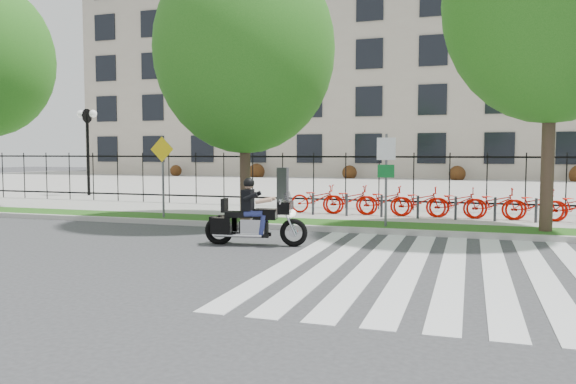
% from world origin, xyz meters
% --- Properties ---
extents(ground, '(120.00, 120.00, 0.00)m').
position_xyz_m(ground, '(0.00, 0.00, 0.00)').
color(ground, '#333335').
rests_on(ground, ground).
extents(curb, '(60.00, 0.20, 0.15)m').
position_xyz_m(curb, '(0.00, 4.10, 0.07)').
color(curb, '#A7A49D').
rests_on(curb, ground).
extents(grass_verge, '(60.00, 1.50, 0.15)m').
position_xyz_m(grass_verge, '(0.00, 4.95, 0.07)').
color(grass_verge, '#1F5114').
rests_on(grass_verge, ground).
extents(sidewalk, '(60.00, 3.50, 0.15)m').
position_xyz_m(sidewalk, '(0.00, 7.45, 0.07)').
color(sidewalk, '#A09F96').
rests_on(sidewalk, ground).
extents(plaza, '(80.00, 34.00, 0.10)m').
position_xyz_m(plaza, '(0.00, 25.00, 0.05)').
color(plaza, '#A09F96').
rests_on(plaza, ground).
extents(crosswalk_stripes, '(5.70, 8.00, 0.01)m').
position_xyz_m(crosswalk_stripes, '(4.83, 0.00, 0.01)').
color(crosswalk_stripes, silver).
rests_on(crosswalk_stripes, ground).
extents(iron_fence, '(30.00, 0.06, 2.00)m').
position_xyz_m(iron_fence, '(0.00, 9.20, 1.15)').
color(iron_fence, black).
rests_on(iron_fence, sidewalk).
extents(office_building, '(60.00, 21.90, 20.15)m').
position_xyz_m(office_building, '(0.00, 44.92, 9.97)').
color(office_building, '#AB9C8A').
rests_on(office_building, ground).
extents(lamp_post_left, '(1.06, 0.70, 4.25)m').
position_xyz_m(lamp_post_left, '(-12.00, 12.00, 3.21)').
color(lamp_post_left, black).
rests_on(lamp_post_left, ground).
extents(street_tree_1, '(5.34, 5.34, 8.11)m').
position_xyz_m(street_tree_1, '(-0.95, 4.95, 5.19)').
color(street_tree_1, '#3D2A21').
rests_on(street_tree_1, grass_verge).
extents(bike_share_station, '(9.98, 0.86, 1.50)m').
position_xyz_m(bike_share_station, '(4.45, 7.20, 0.63)').
color(bike_share_station, '#2D2D33').
rests_on(bike_share_station, sidewalk).
extents(sign_pole_regulatory, '(0.50, 0.09, 2.50)m').
position_xyz_m(sign_pole_regulatory, '(3.31, 4.58, 1.74)').
color(sign_pole_regulatory, '#59595B').
rests_on(sign_pole_regulatory, grass_verge).
extents(sign_pole_warning, '(0.78, 0.09, 2.49)m').
position_xyz_m(sign_pole_warning, '(-3.54, 4.58, 1.74)').
color(sign_pole_warning, '#59595B').
rests_on(sign_pole_warning, grass_verge).
extents(motorcycle_rider, '(2.45, 0.84, 1.89)m').
position_xyz_m(motorcycle_rider, '(0.75, 1.40, 0.63)').
color(motorcycle_rider, black).
rests_on(motorcycle_rider, ground).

